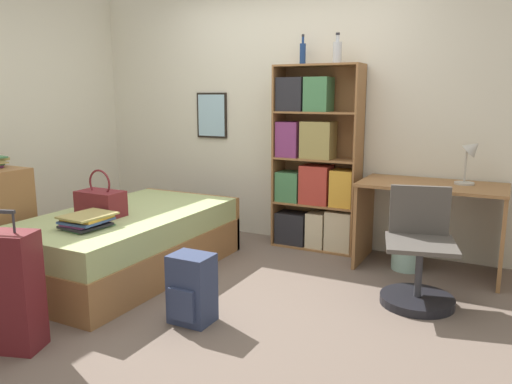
# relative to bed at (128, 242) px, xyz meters

# --- Properties ---
(ground_plane) EXTENTS (14.00, 14.00, 0.00)m
(ground_plane) POSITION_rel_bed_xyz_m (0.79, -0.02, -0.25)
(ground_plane) COLOR #66564C
(wall_back) EXTENTS (10.00, 0.09, 2.60)m
(wall_back) POSITION_rel_bed_xyz_m (0.79, 1.55, 1.05)
(wall_back) COLOR beige
(wall_back) RESTS_ON ground_plane
(bed) EXTENTS (1.09, 1.93, 0.51)m
(bed) POSITION_rel_bed_xyz_m (0.00, 0.00, 0.00)
(bed) COLOR olive
(bed) RESTS_ON ground_plane
(handbag) EXTENTS (0.37, 0.22, 0.38)m
(handbag) POSITION_rel_bed_xyz_m (-0.09, -0.19, 0.37)
(handbag) COLOR maroon
(handbag) RESTS_ON bed
(book_stack_on_bed) EXTENTS (0.31, 0.37, 0.10)m
(book_stack_on_bed) POSITION_rel_bed_xyz_m (0.09, -0.52, 0.31)
(book_stack_on_bed) COLOR #427A4C
(book_stack_on_bed) RESTS_ON bed
(suitcase) EXTENTS (0.48, 0.33, 0.84)m
(suitcase) POSITION_rel_bed_xyz_m (0.25, -1.35, 0.10)
(suitcase) COLOR #5B191E
(suitcase) RESTS_ON ground_plane
(bookcase) EXTENTS (0.82, 0.30, 1.74)m
(bookcase) POSITION_rel_bed_xyz_m (1.13, 1.34, 0.51)
(bookcase) COLOR olive
(bookcase) RESTS_ON ground_plane
(bottle_green) EXTENTS (0.06, 0.06, 0.28)m
(bottle_green) POSITION_rel_bed_xyz_m (0.99, 1.39, 1.59)
(bottle_green) COLOR navy
(bottle_green) RESTS_ON bookcase
(bottle_brown) EXTENTS (0.08, 0.08, 0.26)m
(bottle_brown) POSITION_rel_bed_xyz_m (1.34, 1.32, 1.59)
(bottle_brown) COLOR #B7BCC1
(bottle_brown) RESTS_ON bookcase
(desk) EXTENTS (1.16, 0.63, 0.75)m
(desk) POSITION_rel_bed_xyz_m (2.24, 1.18, 0.26)
(desk) COLOR olive
(desk) RESTS_ON ground_plane
(desk_lamp) EXTENTS (0.21, 0.16, 0.39)m
(desk_lamp) POSITION_rel_bed_xyz_m (2.51, 1.27, 0.74)
(desk_lamp) COLOR #ADA89E
(desk_lamp) RESTS_ON desk
(desk_chair) EXTENTS (0.57, 0.57, 0.82)m
(desk_chair) POSITION_rel_bed_xyz_m (2.28, 0.44, 0.00)
(desk_chair) COLOR black
(desk_chair) RESTS_ON ground_plane
(backpack) EXTENTS (0.27, 0.24, 0.46)m
(backpack) POSITION_rel_bed_xyz_m (1.03, -0.56, -0.03)
(backpack) COLOR #2D3856
(backpack) RESTS_ON ground_plane
(waste_bin) EXTENTS (0.26, 0.26, 0.24)m
(waste_bin) POSITION_rel_bed_xyz_m (2.08, 1.12, -0.13)
(waste_bin) COLOR #99C1B2
(waste_bin) RESTS_ON ground_plane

